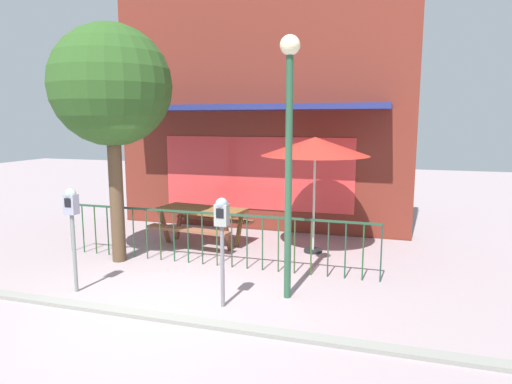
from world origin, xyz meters
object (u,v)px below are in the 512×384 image
(parking_meter_near, at_px, (222,223))
(street_lamp, at_px, (289,130))
(parking_meter_far, at_px, (72,213))
(picnic_table_left, at_px, (202,216))
(street_tree, at_px, (111,87))
(patio_umbrella, at_px, (315,147))

(parking_meter_near, height_order, street_lamp, street_lamp)
(parking_meter_far, xyz_separation_m, street_lamp, (3.12, 0.72, 1.22))
(picnic_table_left, height_order, street_tree, street_tree)
(parking_meter_far, distance_m, street_lamp, 3.43)
(picnic_table_left, relative_size, patio_umbrella, 0.86)
(patio_umbrella, xyz_separation_m, parking_meter_far, (-3.07, -3.14, -0.85))
(picnic_table_left, bearing_deg, parking_meter_near, -61.04)
(street_lamp, bearing_deg, parking_meter_far, -166.96)
(street_lamp, bearing_deg, street_tree, 166.72)
(picnic_table_left, xyz_separation_m, parking_meter_near, (1.58, -2.86, 0.58))
(patio_umbrella, height_order, parking_meter_far, patio_umbrella)
(parking_meter_near, xyz_separation_m, parking_meter_far, (-2.33, -0.14, 0.03))
(parking_meter_near, bearing_deg, picnic_table_left, 118.96)
(picnic_table_left, xyz_separation_m, street_tree, (-1.01, -1.48, 2.54))
(street_lamp, bearing_deg, patio_umbrella, 91.04)
(picnic_table_left, xyz_separation_m, street_lamp, (2.37, -2.27, 1.84))
(street_tree, height_order, street_lamp, street_tree)
(patio_umbrella, xyz_separation_m, street_lamp, (0.04, -2.41, 0.37))
(patio_umbrella, distance_m, parking_meter_near, 3.21)
(picnic_table_left, xyz_separation_m, parking_meter_far, (-0.75, -3.00, 0.61))
(patio_umbrella, relative_size, parking_meter_near, 1.47)
(patio_umbrella, height_order, street_lamp, street_lamp)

